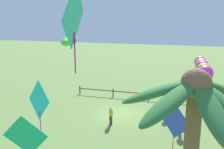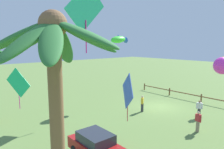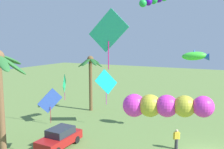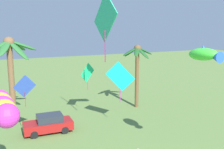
% 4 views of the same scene
% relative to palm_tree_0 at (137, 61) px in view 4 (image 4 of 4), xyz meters
% --- Properties ---
extents(palm_tree_0, '(3.30, 3.10, 6.65)m').
position_rel_palm_tree_0_xyz_m(palm_tree_0, '(0.00, 0.00, 0.00)').
color(palm_tree_0, brown).
rests_on(palm_tree_0, ground).
extents(palm_tree_1, '(4.56, 4.40, 7.71)m').
position_rel_palm_tree_0_xyz_m(palm_tree_1, '(-12.34, 0.31, 1.01)').
color(palm_tree_1, brown).
rests_on(palm_tree_1, ground).
extents(parked_car_0, '(3.93, 1.79, 1.51)m').
position_rel_palm_tree_0_xyz_m(parked_car_0, '(-9.89, -3.24, -4.15)').
color(parked_car_0, '#A51919').
rests_on(parked_car_0, ground).
extents(kite_diamond_1, '(1.65, 0.92, 2.60)m').
position_rel_palm_tree_0_xyz_m(kite_diamond_1, '(-5.56, -0.45, -0.74)').
color(kite_diamond_1, '#1AC776').
extents(kite_diamond_2, '(1.61, 0.90, 2.52)m').
position_rel_palm_tree_0_xyz_m(kite_diamond_2, '(-11.65, -3.94, -0.72)').
color(kite_diamond_2, blue).
extents(kite_diamond_3, '(0.41, 3.72, 5.21)m').
position_rel_palm_tree_0_xyz_m(kite_diamond_3, '(-5.74, -5.44, 4.26)').
color(kite_diamond_3, '#2FCB95').
extents(kite_fish_4, '(1.22, 2.41, 1.01)m').
position_rel_palm_tree_0_xyz_m(kite_fish_4, '(-2.14, -12.18, 2.14)').
color(kite_fish_4, '#44EB3A').
extents(kite_diamond_5, '(2.18, 1.36, 3.53)m').
position_rel_palm_tree_0_xyz_m(kite_diamond_5, '(-3.90, -4.22, -0.54)').
color(kite_diamond_5, '#15CBD0').
extents(kite_tube_6, '(1.28, 4.22, 1.32)m').
position_rel_palm_tree_0_xyz_m(kite_tube_6, '(-13.38, -12.30, 0.38)').
color(kite_tube_6, '#EF35C8').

